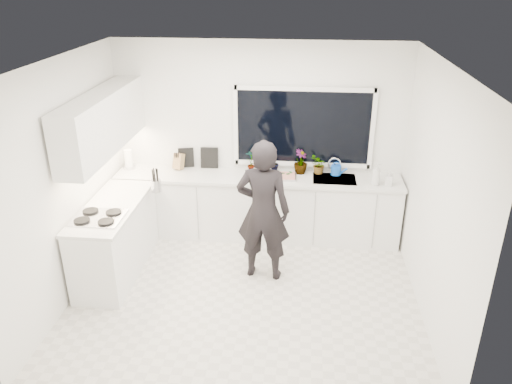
# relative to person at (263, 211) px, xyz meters

# --- Properties ---
(floor) EXTENTS (4.00, 3.50, 0.02)m
(floor) POSITION_rel_person_xyz_m (-0.17, -0.43, -0.90)
(floor) COLOR beige
(floor) RESTS_ON ground
(wall_back) EXTENTS (4.00, 0.02, 2.70)m
(wall_back) POSITION_rel_person_xyz_m (-0.17, 1.33, 0.46)
(wall_back) COLOR white
(wall_back) RESTS_ON ground
(wall_left) EXTENTS (0.02, 3.50, 2.70)m
(wall_left) POSITION_rel_person_xyz_m (-2.18, -0.43, 0.46)
(wall_left) COLOR white
(wall_left) RESTS_ON ground
(wall_right) EXTENTS (0.02, 3.50, 2.70)m
(wall_right) POSITION_rel_person_xyz_m (1.84, -0.43, 0.46)
(wall_right) COLOR white
(wall_right) RESTS_ON ground
(ceiling) EXTENTS (4.00, 3.50, 0.02)m
(ceiling) POSITION_rel_person_xyz_m (-0.17, -0.43, 1.82)
(ceiling) COLOR white
(ceiling) RESTS_ON wall_back
(window) EXTENTS (1.80, 0.02, 1.00)m
(window) POSITION_rel_person_xyz_m (0.43, 1.29, 0.66)
(window) COLOR black
(window) RESTS_ON wall_back
(base_cabinets_back) EXTENTS (3.92, 0.58, 0.88)m
(base_cabinets_back) POSITION_rel_person_xyz_m (-0.17, 1.02, -0.45)
(base_cabinets_back) COLOR white
(base_cabinets_back) RESTS_ON floor
(base_cabinets_left) EXTENTS (0.58, 1.60, 0.88)m
(base_cabinets_left) POSITION_rel_person_xyz_m (-1.84, -0.08, -0.45)
(base_cabinets_left) COLOR white
(base_cabinets_left) RESTS_ON floor
(countertop_back) EXTENTS (3.94, 0.62, 0.04)m
(countertop_back) POSITION_rel_person_xyz_m (-0.17, 1.01, 0.01)
(countertop_back) COLOR silver
(countertop_back) RESTS_ON base_cabinets_back
(countertop_left) EXTENTS (0.62, 1.60, 0.04)m
(countertop_left) POSITION_rel_person_xyz_m (-1.84, -0.08, 0.01)
(countertop_left) COLOR silver
(countertop_left) RESTS_ON base_cabinets_left
(upper_cabinets) EXTENTS (0.34, 2.10, 0.70)m
(upper_cabinets) POSITION_rel_person_xyz_m (-1.96, 0.27, 0.96)
(upper_cabinets) COLOR white
(upper_cabinets) RESTS_ON wall_left
(sink) EXTENTS (0.58, 0.42, 0.14)m
(sink) POSITION_rel_person_xyz_m (0.88, 1.02, -0.02)
(sink) COLOR silver
(sink) RESTS_ON countertop_back
(faucet) EXTENTS (0.03, 0.03, 0.22)m
(faucet) POSITION_rel_person_xyz_m (0.88, 1.22, 0.14)
(faucet) COLOR silver
(faucet) RESTS_ON countertop_back
(stovetop) EXTENTS (0.56, 0.48, 0.03)m
(stovetop) POSITION_rel_person_xyz_m (-1.86, -0.43, 0.05)
(stovetop) COLOR black
(stovetop) RESTS_ON countertop_left
(person) EXTENTS (0.69, 0.48, 1.78)m
(person) POSITION_rel_person_xyz_m (0.00, 0.00, 0.00)
(person) COLOR black
(person) RESTS_ON floor
(pizza_tray) EXTENTS (0.42, 0.32, 0.03)m
(pizza_tray) POSITION_rel_person_xyz_m (0.16, 0.99, 0.05)
(pizza_tray) COLOR silver
(pizza_tray) RESTS_ON countertop_back
(pizza) EXTENTS (0.38, 0.28, 0.01)m
(pizza) POSITION_rel_person_xyz_m (0.16, 0.99, 0.06)
(pizza) COLOR red
(pizza) RESTS_ON pizza_tray
(watering_can) EXTENTS (0.17, 0.17, 0.13)m
(watering_can) POSITION_rel_person_xyz_m (0.91, 1.18, 0.10)
(watering_can) COLOR blue
(watering_can) RESTS_ON countertop_back
(paper_towel_roll) EXTENTS (0.14, 0.14, 0.26)m
(paper_towel_roll) POSITION_rel_person_xyz_m (-2.02, 1.12, 0.16)
(paper_towel_roll) COLOR white
(paper_towel_roll) RESTS_ON countertop_back
(knife_block) EXTENTS (0.16, 0.14, 0.22)m
(knife_block) POSITION_rel_person_xyz_m (-1.30, 1.16, 0.14)
(knife_block) COLOR #946C45
(knife_block) RESTS_ON countertop_back
(utensil_crock) EXTENTS (0.17, 0.17, 0.16)m
(utensil_crock) POSITION_rel_person_xyz_m (-1.40, 0.37, 0.11)
(utensil_crock) COLOR silver
(utensil_crock) RESTS_ON countertop_left
(picture_frame_large) EXTENTS (0.22, 0.07, 0.28)m
(picture_frame_large) POSITION_rel_person_xyz_m (-1.22, 1.26, 0.17)
(picture_frame_large) COLOR black
(picture_frame_large) RESTS_ON countertop_back
(picture_frame_small) EXTENTS (0.25, 0.04, 0.30)m
(picture_frame_small) POSITION_rel_person_xyz_m (-0.88, 1.26, 0.18)
(picture_frame_small) COLOR black
(picture_frame_small) RESTS_ON countertop_back
(herb_plants) EXTENTS (1.17, 0.29, 0.34)m
(herb_plants) POSITION_rel_person_xyz_m (0.35, 1.18, 0.18)
(herb_plants) COLOR #26662D
(herb_plants) RESTS_ON countertop_back
(soap_bottles) EXTENTS (0.29, 0.12, 0.30)m
(soap_bottles) POSITION_rel_person_xyz_m (1.46, 0.87, 0.16)
(soap_bottles) COLOR #D8BF66
(soap_bottles) RESTS_ON countertop_back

